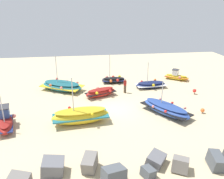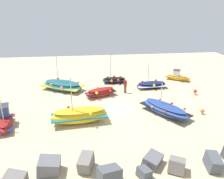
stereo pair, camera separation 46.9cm
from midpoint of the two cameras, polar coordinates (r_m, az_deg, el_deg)
The scene contains 13 objects.
ground_plane at distance 22.62m, azimuth 1.06°, elevation -4.83°, with size 48.91×48.91×0.00m, color #C6B289.
fishing_boat_0 at distance 20.06m, azimuth -7.33°, elevation -6.34°, with size 5.03×2.15×4.16m.
fishing_boat_1 at distance 32.10m, azimuth 16.19°, elevation 3.02°, with size 3.18×2.72×1.43m.
fishing_boat_2 at distance 22.04m, azimuth 13.49°, elevation -4.69°, with size 4.18×5.18×2.96m.
fishing_boat_3 at distance 27.88m, azimuth -11.61°, elevation 0.97°, with size 5.46×4.38×4.12m.
fishing_boat_4 at distance 25.41m, azimuth -2.25°, elevation -0.67°, with size 3.65×2.36×0.96m.
fishing_boat_5 at distance 28.42m, azimuth 10.12°, elevation 1.13°, with size 3.81×2.09×3.21m.
fishing_boat_6 at distance 21.14m, azimuth -24.31°, elevation -6.97°, with size 1.91×3.53×3.11m.
fishing_boat_7 at distance 29.79m, azimuth 1.05°, elevation 2.39°, with size 3.07×1.90×3.78m.
person_walking at distance 26.29m, azimuth 3.79°, elevation 1.14°, with size 0.32×0.32×1.68m.
breakwater_rocks at distance 14.80m, azimuth 5.29°, elevation -18.36°, with size 17.12×2.94×1.36m.
mooring_buoy_0 at distance 27.60m, azimuth 20.22°, elevation -0.42°, with size 0.41×0.41×0.61m.
mooring_buoy_1 at distance 23.18m, azimuth 21.85°, elevation -4.93°, with size 0.38×0.38×0.50m.
Camera 2 is at (2.68, 20.24, 9.75)m, focal length 37.24 mm.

